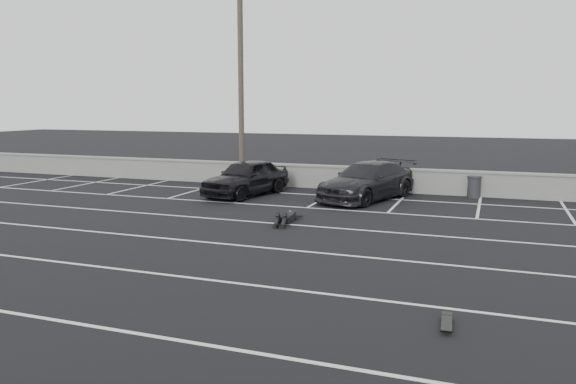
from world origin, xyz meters
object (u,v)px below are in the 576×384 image
at_px(car_right, 367,181).
at_px(trash_bin, 474,187).
at_px(car_left, 246,177).
at_px(person, 287,214).
at_px(utility_pole, 241,83).
at_px(skateboard, 447,323).

bearing_deg(car_right, trash_bin, 44.92).
relative_size(car_left, person, 1.78).
distance_m(utility_pole, trash_bin, 11.19).
height_order(car_right, utility_pole, utility_pole).
relative_size(car_right, trash_bin, 5.82).
relative_size(trash_bin, skateboard, 1.23).
xyz_separation_m(car_left, person, (3.46, -4.39, -0.52)).
height_order(car_left, utility_pole, utility_pole).
distance_m(person, skateboard, 9.34).
relative_size(utility_pole, trash_bin, 10.62).
bearing_deg(skateboard, utility_pole, 122.78).
xyz_separation_m(car_right, trash_bin, (4.05, 1.97, -0.30)).
height_order(utility_pole, skateboard, utility_pole).
bearing_deg(person, utility_pole, 117.08).
bearing_deg(trash_bin, skateboard, -89.65).
distance_m(trash_bin, person, 9.03).
bearing_deg(trash_bin, utility_pole, -177.78).
distance_m(car_right, utility_pole, 7.61).
height_order(car_left, person, car_left).
bearing_deg(skateboard, person, 123.82).
height_order(car_left, trash_bin, car_left).
relative_size(car_left, utility_pole, 0.47).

